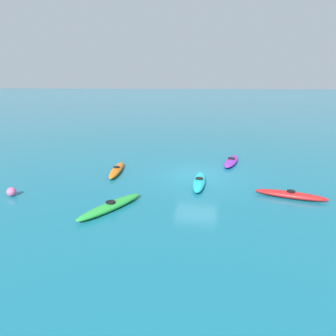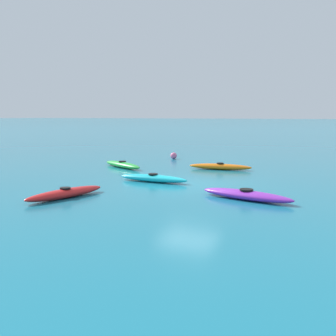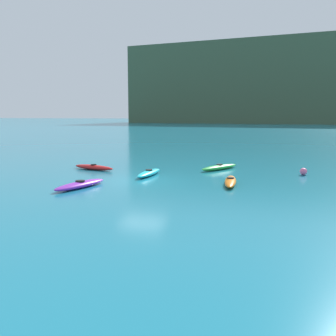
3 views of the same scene
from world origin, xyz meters
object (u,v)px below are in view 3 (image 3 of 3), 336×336
kayak_green (219,167)px  kayak_orange (230,181)px  kayak_red (94,167)px  kayak_cyan (149,173)px  buoy_pink (303,172)px  kayak_purple (80,185)px

kayak_green → kayak_orange: bearing=-72.8°
kayak_green → kayak_red: (-7.85, -2.69, 0.00)m
kayak_cyan → buoy_pink: bearing=20.1°
kayak_cyan → buoy_pink: buoy_pink is taller
kayak_cyan → kayak_green: 5.18m
kayak_orange → kayak_green: (-1.59, 5.13, 0.00)m
kayak_red → buoy_pink: (13.07, 2.05, 0.05)m
kayak_orange → kayak_cyan: bearing=165.6°
kayak_orange → kayak_red: (-9.44, 2.44, 0.00)m
kayak_red → kayak_cyan: bearing=-14.6°
kayak_orange → kayak_red: 9.75m
kayak_green → kayak_red: bearing=-161.1°
kayak_orange → kayak_red: size_ratio=1.04×
kayak_purple → kayak_red: bearing=113.6°
kayak_purple → kayak_red: size_ratio=1.06×
kayak_cyan → kayak_green: bearing=47.7°
buoy_pink → kayak_red: bearing=-171.1°
kayak_cyan → kayak_purple: size_ratio=0.93×
kayak_cyan → kayak_green: size_ratio=0.95×
kayak_orange → buoy_pink: bearing=51.0°
kayak_cyan → buoy_pink: 9.27m
kayak_orange → buoy_pink: (3.63, 4.49, 0.05)m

